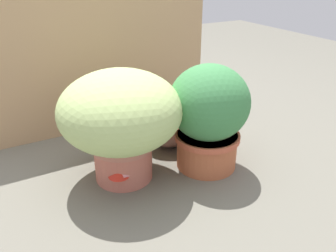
{
  "coord_description": "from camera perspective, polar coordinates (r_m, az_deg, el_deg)",
  "views": [
    {
      "loc": [
        -0.54,
        -1.17,
        0.85
      ],
      "look_at": [
        0.13,
        0.04,
        0.18
      ],
      "focal_mm": 37.61,
      "sensor_mm": 36.0,
      "label": 1
    }
  ],
  "objects": [
    {
      "name": "ground_plane",
      "position": [
        1.54,
        -3.69,
        -7.59
      ],
      "size": [
        6.0,
        6.0,
        0.0
      ],
      "primitive_type": "plane",
      "color": "#686559"
    },
    {
      "name": "cardboard_backdrop",
      "position": [
        1.86,
        -11.12,
        10.21
      ],
      "size": [
        1.23,
        0.03,
        0.72
      ],
      "primitive_type": "cube",
      "color": "tan",
      "rests_on": "ground"
    },
    {
      "name": "grass_planter",
      "position": [
        1.39,
        -7.67,
        1.46
      ],
      "size": [
        0.49,
        0.49,
        0.46
      ],
      "color": "#BB6653",
      "rests_on": "ground"
    },
    {
      "name": "leafy_planter",
      "position": [
        1.49,
        6.58,
        1.87
      ],
      "size": [
        0.34,
        0.34,
        0.46
      ],
      "color": "#B85F3B",
      "rests_on": "ground"
    },
    {
      "name": "cat",
      "position": [
        1.69,
        1.07,
        0.47
      ],
      "size": [
        0.37,
        0.23,
        0.32
      ],
      "color": "#A48072",
      "rests_on": "ground"
    },
    {
      "name": "mushroom_ornament_pink",
      "position": [
        1.41,
        -7.38,
        -7.11
      ],
      "size": [
        0.09,
        0.09,
        0.12
      ],
      "color": "silver",
      "rests_on": "ground"
    },
    {
      "name": "mushroom_ornament_red",
      "position": [
        1.4,
        -7.95,
        -7.77
      ],
      "size": [
        0.09,
        0.09,
        0.11
      ],
      "color": "beige",
      "rests_on": "ground"
    }
  ]
}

